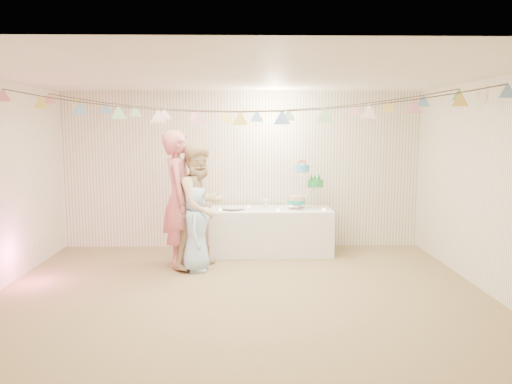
{
  "coord_description": "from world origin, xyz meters",
  "views": [
    {
      "loc": [
        0.06,
        -5.84,
        2.0
      ],
      "look_at": [
        0.2,
        0.8,
        1.15
      ],
      "focal_mm": 35.0,
      "sensor_mm": 36.0,
      "label": 1
    }
  ],
  "objects_px": {
    "table": "(271,231)",
    "cake_stand": "(305,184)",
    "person_adult_b": "(200,206)",
    "person_child": "(196,229)",
    "person_adult_a": "(179,199)"
  },
  "relations": [
    {
      "from": "table",
      "to": "cake_stand",
      "type": "relative_size",
      "value": 2.64
    },
    {
      "from": "cake_stand",
      "to": "person_adult_b",
      "type": "height_order",
      "value": "person_adult_b"
    },
    {
      "from": "cake_stand",
      "to": "person_adult_b",
      "type": "relative_size",
      "value": 0.41
    },
    {
      "from": "person_adult_b",
      "to": "person_child",
      "type": "height_order",
      "value": "person_adult_b"
    },
    {
      "from": "table",
      "to": "cake_stand",
      "type": "distance_m",
      "value": 0.93
    },
    {
      "from": "person_adult_a",
      "to": "person_child",
      "type": "height_order",
      "value": "person_adult_a"
    },
    {
      "from": "person_adult_a",
      "to": "person_child",
      "type": "relative_size",
      "value": 1.66
    },
    {
      "from": "person_child",
      "to": "person_adult_a",
      "type": "bearing_deg",
      "value": 47.09
    },
    {
      "from": "person_adult_a",
      "to": "person_child",
      "type": "bearing_deg",
      "value": -139.49
    },
    {
      "from": "person_adult_b",
      "to": "cake_stand",
      "type": "bearing_deg",
      "value": -24.53
    },
    {
      "from": "person_adult_b",
      "to": "person_child",
      "type": "bearing_deg",
      "value": -157.17
    },
    {
      "from": "person_adult_a",
      "to": "person_adult_b",
      "type": "xyz_separation_m",
      "value": [
        0.31,
        -0.08,
        -0.09
      ]
    },
    {
      "from": "cake_stand",
      "to": "person_adult_a",
      "type": "relative_size",
      "value": 0.37
    },
    {
      "from": "table",
      "to": "person_child",
      "type": "bearing_deg",
      "value": -138.43
    },
    {
      "from": "cake_stand",
      "to": "person_adult_b",
      "type": "xyz_separation_m",
      "value": [
        -1.6,
        -0.85,
        -0.22
      ]
    }
  ]
}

